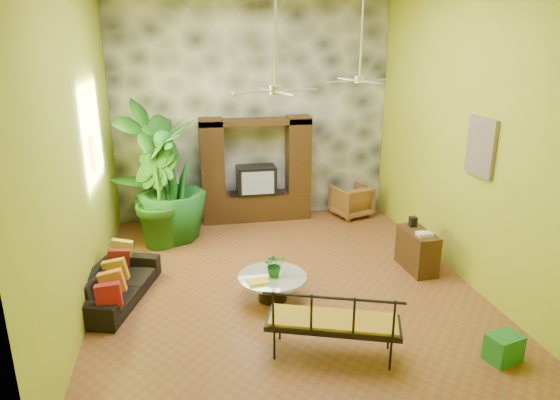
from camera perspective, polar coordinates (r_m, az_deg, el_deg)
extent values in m
plane|color=brown|center=(8.48, 0.41, -9.27)|extent=(7.00, 7.00, 0.00)
cube|color=gold|center=(11.09, -3.15, 10.73)|extent=(6.00, 0.02, 5.00)
cube|color=gold|center=(7.68, -22.22, 6.29)|extent=(0.02, 7.00, 5.00)
cube|color=gold|center=(8.76, 20.26, 7.78)|extent=(0.02, 7.00, 5.00)
cube|color=#323539|center=(11.03, -3.10, 10.70)|extent=(5.98, 0.10, 4.98)
cube|color=#321E0E|center=(11.23, -2.71, -0.70)|extent=(2.40, 0.50, 0.60)
cube|color=#321E0E|center=(10.87, -7.76, 4.01)|extent=(0.50, 0.48, 2.00)
cube|color=#321E0E|center=(11.12, 2.08, 4.48)|extent=(0.50, 0.48, 2.00)
cube|color=#321E0E|center=(10.78, -2.85, 8.92)|extent=(2.40, 0.48, 0.12)
cube|color=black|center=(11.03, -2.74, 2.32)|extent=(0.85, 0.52, 0.62)
cube|color=#8C99A8|center=(10.77, -2.53, 1.94)|extent=(0.70, 0.02, 0.50)
cylinder|color=silver|center=(7.13, -0.53, 19.73)|extent=(0.04, 0.04, 1.80)
cylinder|color=silver|center=(7.15, -0.51, 12.51)|extent=(0.18, 0.18, 0.12)
cube|color=silver|center=(7.31, 2.10, 12.46)|extent=(0.58, 0.26, 0.01)
cube|color=silver|center=(7.48, -1.72, 12.58)|extent=(0.26, 0.58, 0.01)
cube|color=silver|center=(7.01, -3.23, 12.21)|extent=(0.58, 0.26, 0.01)
cube|color=silver|center=(6.83, 0.81, 12.09)|extent=(0.26, 0.58, 0.01)
cylinder|color=silver|center=(9.14, 9.36, 19.09)|extent=(0.04, 0.04, 1.80)
cylinder|color=silver|center=(9.16, 9.07, 13.46)|extent=(0.18, 0.18, 0.12)
cube|color=silver|center=(9.37, 10.93, 13.33)|extent=(0.58, 0.26, 0.01)
cube|color=silver|center=(9.46, 7.80, 13.52)|extent=(0.26, 0.58, 0.01)
cube|color=silver|center=(8.97, 7.12, 13.32)|extent=(0.58, 0.26, 0.01)
cube|color=silver|center=(8.87, 10.42, 13.13)|extent=(0.26, 0.58, 0.01)
cube|color=gold|center=(8.72, -20.47, 5.03)|extent=(0.06, 0.32, 0.55)
cube|color=#2A5E9C|center=(8.27, 21.97, 5.64)|extent=(0.06, 0.70, 0.90)
imported|color=black|center=(8.21, -18.13, -9.06)|extent=(1.26, 2.02, 0.55)
imported|color=brown|center=(11.52, 8.14, -0.07)|extent=(0.98, 0.99, 0.72)
imported|color=#1E5C18|center=(10.33, -14.45, 3.38)|extent=(1.73, 1.74, 2.77)
imported|color=#23631A|center=(9.91, -14.06, 0.32)|extent=(1.24, 1.34, 1.95)
imported|color=#16561C|center=(10.06, -12.38, 2.11)|extent=(1.44, 1.44, 2.42)
cylinder|color=black|center=(7.86, -0.86, -10.11)|extent=(0.45, 0.45, 0.36)
cylinder|color=silver|center=(7.77, -0.87, -8.80)|extent=(1.06, 1.06, 0.04)
imported|color=#175A1D|center=(7.69, -0.60, -7.39)|extent=(0.34, 0.29, 0.37)
cube|color=gold|center=(7.56, -2.50, -9.30)|extent=(0.33, 0.26, 0.03)
cube|color=black|center=(6.52, 6.08, -13.81)|extent=(1.78, 1.10, 0.07)
cube|color=#AC801E|center=(6.50, 6.09, -13.51)|extent=(1.68, 1.01, 0.06)
cube|color=black|center=(6.14, 6.99, -13.09)|extent=(1.60, 0.60, 0.54)
cube|color=#3C2013|center=(9.08, 15.41, -5.58)|extent=(0.44, 0.91, 0.71)
cube|color=#207940|center=(7.10, 24.19, -15.16)|extent=(0.47, 0.40, 0.36)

